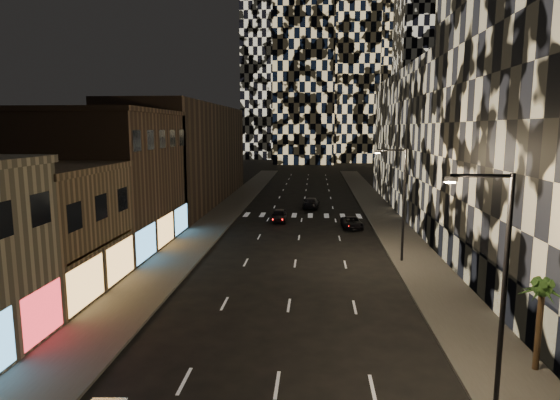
% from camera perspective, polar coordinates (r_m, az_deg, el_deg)
% --- Properties ---
extents(sidewalk_left, '(4.00, 120.00, 0.15)m').
position_cam_1_polar(sidewalk_left, '(59.41, -6.96, -1.67)').
color(sidewalk_left, '#47443F').
rests_on(sidewalk_left, ground).
extents(sidewalk_right, '(4.00, 120.00, 0.15)m').
position_cam_1_polar(sidewalk_right, '(58.90, 12.51, -1.90)').
color(sidewalk_right, '#47443F').
rests_on(sidewalk_right, ground).
extents(curb_left, '(0.20, 120.00, 0.15)m').
position_cam_1_polar(curb_left, '(59.04, -4.96, -1.70)').
color(curb_left, '#4C4C47').
rests_on(curb_left, ground).
extents(curb_right, '(0.20, 120.00, 0.15)m').
position_cam_1_polar(curb_right, '(58.64, 10.48, -1.89)').
color(curb_right, '#4C4C47').
rests_on(curb_right, ground).
extents(retail_tan, '(10.00, 10.00, 8.00)m').
position_cam_1_polar(retail_tan, '(34.47, -28.34, -3.61)').
color(retail_tan, '#796248').
rests_on(retail_tan, ground).
extents(retail_brown, '(10.00, 15.00, 12.00)m').
position_cam_1_polar(retail_brown, '(45.04, -20.01, 2.17)').
color(retail_brown, brown).
rests_on(retail_brown, ground).
extents(retail_filler_left, '(10.00, 40.00, 14.00)m').
position_cam_1_polar(retail_filler_left, '(69.89, -11.13, 5.51)').
color(retail_filler_left, brown).
rests_on(retail_filler_left, ground).
extents(midrise_base, '(0.60, 25.00, 3.00)m').
position_cam_1_polar(midrise_base, '(34.84, 22.36, -7.32)').
color(midrise_base, '#383838').
rests_on(midrise_base, ground).
extents(midrise_filler_right, '(16.00, 40.00, 18.00)m').
position_cam_1_polar(midrise_filler_right, '(66.93, 20.47, 6.71)').
color(midrise_filler_right, '#232326').
rests_on(midrise_filler_right, ground).
extents(tower_center_low, '(18.00, 18.00, 95.00)m').
position_cam_1_polar(tower_center_low, '(151.85, 3.06, 22.74)').
color(tower_center_low, black).
rests_on(tower_center_low, ground).
extents(streetlight_near, '(2.55, 0.25, 9.00)m').
position_cam_1_polar(streetlight_near, '(19.38, 25.10, -8.27)').
color(streetlight_near, black).
rests_on(streetlight_near, sidewalk_right).
extents(streetlight_far, '(2.55, 0.25, 9.00)m').
position_cam_1_polar(streetlight_far, '(38.31, 14.55, 0.37)').
color(streetlight_far, black).
rests_on(streetlight_far, sidewalk_right).
extents(car_dark_midlane, '(1.81, 4.27, 1.44)m').
position_cam_1_polar(car_dark_midlane, '(54.32, -0.12, -1.89)').
color(car_dark_midlane, black).
rests_on(car_dark_midlane, ground).
extents(car_dark_oncoming, '(2.35, 5.06, 1.43)m').
position_cam_1_polar(car_dark_oncoming, '(63.64, 3.82, -0.34)').
color(car_dark_oncoming, black).
rests_on(car_dark_oncoming, ground).
extents(car_dark_rightlane, '(2.36, 4.50, 1.21)m').
position_cam_1_polar(car_dark_rightlane, '(51.38, 8.76, -2.74)').
color(car_dark_rightlane, black).
rests_on(car_dark_rightlane, ground).
extents(palm_tree, '(2.13, 2.11, 4.18)m').
position_cam_1_polar(palm_tree, '(23.61, 29.29, -10.04)').
color(palm_tree, '#47331E').
rests_on(palm_tree, sidewalk_right).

